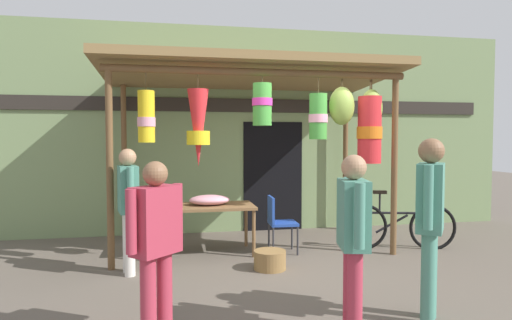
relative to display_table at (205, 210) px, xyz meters
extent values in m
plane|color=#60564C|center=(1.10, -0.64, -0.65)|extent=(30.00, 30.00, 0.00)
cube|color=#7A9360|center=(1.10, 1.61, 1.20)|extent=(9.78, 0.25, 3.70)
cube|color=#2D2823|center=(1.10, 1.46, 1.65)|extent=(8.80, 0.04, 0.24)
cube|color=black|center=(1.37, 1.47, 0.35)|extent=(1.10, 0.03, 2.00)
cylinder|color=brown|center=(-1.25, -0.57, 0.65)|extent=(0.09, 0.09, 2.59)
cylinder|color=brown|center=(2.71, -0.57, 0.65)|extent=(0.09, 0.09, 2.59)
cylinder|color=brown|center=(-1.25, 1.27, 0.65)|extent=(0.09, 0.09, 2.59)
cylinder|color=brown|center=(2.71, 1.27, 0.65)|extent=(0.09, 0.09, 2.59)
cylinder|color=brown|center=(0.73, -0.57, 1.94)|extent=(4.16, 0.10, 0.10)
cylinder|color=brown|center=(0.73, 1.27, 2.09)|extent=(4.16, 0.10, 0.10)
cube|color=olive|center=(0.73, 0.35, 2.06)|extent=(4.46, 2.34, 0.27)
cylinder|color=brown|center=(-0.79, -0.56, 1.78)|extent=(0.01, 0.01, 0.23)
cylinder|color=yellow|center=(-0.79, -0.56, 1.33)|extent=(0.21, 0.21, 0.67)
cylinder|color=pink|center=(-0.79, -0.56, 1.26)|extent=(0.23, 0.23, 0.12)
cylinder|color=brown|center=(-0.12, -0.50, 1.80)|extent=(0.01, 0.01, 0.19)
cone|color=red|center=(-0.12, -0.50, 1.19)|extent=(0.29, 0.29, 1.03)
cylinder|color=yellow|center=(-0.12, -0.50, 1.06)|extent=(0.31, 0.31, 0.19)
cylinder|color=brown|center=(0.74, -0.59, 1.84)|extent=(0.01, 0.01, 0.10)
cylinder|color=green|center=(0.74, -0.59, 1.51)|extent=(0.26, 0.26, 0.57)
cylinder|color=#D13399|center=(0.74, -0.59, 1.54)|extent=(0.28, 0.28, 0.10)
cylinder|color=brown|center=(1.54, -0.58, 1.78)|extent=(0.01, 0.01, 0.22)
cylinder|color=green|center=(1.54, -0.58, 1.35)|extent=(0.25, 0.25, 0.63)
cylinder|color=pink|center=(1.54, -0.58, 1.32)|extent=(0.27, 0.27, 0.11)
cylinder|color=brown|center=(2.34, -0.51, 1.77)|extent=(0.01, 0.01, 0.24)
cylinder|color=red|center=(2.34, -0.51, 1.17)|extent=(0.34, 0.34, 0.96)
cylinder|color=orange|center=(2.34, -0.51, 1.13)|extent=(0.36, 0.36, 0.17)
cylinder|color=#4C3D23|center=(2.36, -0.52, 1.82)|extent=(0.02, 0.02, 0.14)
ellipsoid|color=#89A842|center=(2.36, -0.52, 1.48)|extent=(0.33, 0.28, 0.54)
cylinder|color=#4C3D23|center=(1.91, -0.52, 1.84)|extent=(0.02, 0.02, 0.11)
ellipsoid|color=#89A842|center=(1.91, -0.52, 1.51)|extent=(0.36, 0.31, 0.54)
cube|color=brown|center=(0.00, 0.00, 0.05)|extent=(1.45, 0.76, 0.04)
cylinder|color=brown|center=(-0.67, -0.33, -0.31)|extent=(0.05, 0.05, 0.68)
cylinder|color=brown|center=(0.67, -0.33, -0.31)|extent=(0.05, 0.05, 0.68)
cylinder|color=brown|center=(-0.67, 0.33, -0.31)|extent=(0.05, 0.05, 0.68)
cylinder|color=brown|center=(0.67, 0.33, -0.31)|extent=(0.05, 0.05, 0.68)
ellipsoid|color=pink|center=(0.07, 0.02, 0.14)|extent=(0.59, 0.41, 0.15)
ellipsoid|color=orange|center=(0.16, -0.03, 0.15)|extent=(0.27, 0.21, 0.10)
cube|color=#2347A8|center=(1.14, -0.16, -0.21)|extent=(0.42, 0.42, 0.04)
cube|color=#2347A8|center=(0.96, -0.15, -0.01)|extent=(0.05, 0.40, 0.40)
cylinder|color=#333338|center=(1.32, -0.35, -0.43)|extent=(0.03, 0.03, 0.44)
cylinder|color=#333338|center=(1.33, 0.01, -0.43)|extent=(0.03, 0.03, 0.44)
cylinder|color=#333338|center=(0.96, -0.33, -0.43)|extent=(0.03, 0.03, 0.44)
cylinder|color=#333338|center=(0.97, 0.03, -0.43)|extent=(0.03, 0.03, 0.44)
cylinder|color=olive|center=(0.77, -0.95, -0.53)|extent=(0.42, 0.42, 0.24)
torus|color=black|center=(3.46, -0.39, -0.32)|extent=(0.70, 0.23, 0.71)
torus|color=black|center=(2.45, -0.13, -0.32)|extent=(0.70, 0.23, 0.71)
cylinder|color=black|center=(2.95, -0.26, -0.10)|extent=(0.87, 0.26, 0.04)
cylinder|color=black|center=(2.86, -0.23, -0.27)|extent=(0.49, 0.16, 0.31)
cylinder|color=black|center=(2.68, -0.19, 0.06)|extent=(0.03, 0.03, 0.30)
cube|color=black|center=(2.68, -0.19, 0.22)|extent=(0.21, 0.13, 0.05)
cylinder|color=#262628|center=(3.38, -0.37, 0.16)|extent=(0.13, 0.43, 0.02)
cylinder|color=#B23347|center=(-0.68, -2.86, -0.28)|extent=(0.13, 0.13, 0.75)
cylinder|color=#B23347|center=(-0.55, -2.73, -0.28)|extent=(0.13, 0.13, 0.75)
cube|color=#B23347|center=(-0.61, -2.79, 0.38)|extent=(0.44, 0.44, 0.56)
cylinder|color=#B23347|center=(-0.79, -2.97, 0.41)|extent=(0.08, 0.08, 0.50)
cylinder|color=#B23347|center=(-0.43, -2.61, 0.41)|extent=(0.08, 0.08, 0.50)
sphere|color=#896042|center=(-0.61, -2.79, 0.76)|extent=(0.21, 0.21, 0.21)
cylinder|color=#4C8E7A|center=(1.91, -2.74, -0.23)|extent=(0.13, 0.13, 0.84)
cylinder|color=#4C8E7A|center=(1.81, -2.88, -0.23)|extent=(0.13, 0.13, 0.84)
cube|color=#4C8E7A|center=(1.86, -2.81, 0.50)|extent=(0.42, 0.45, 0.63)
cylinder|color=#4C8E7A|center=(2.01, -2.61, 0.54)|extent=(0.08, 0.08, 0.57)
cylinder|color=#4C8E7A|center=(1.71, -3.02, 0.54)|extent=(0.08, 0.08, 0.57)
sphere|color=#896042|center=(1.86, -2.81, 0.93)|extent=(0.23, 0.23, 0.23)
cylinder|color=silver|center=(-0.99, -0.89, -0.26)|extent=(0.13, 0.13, 0.78)
cylinder|color=silver|center=(-1.03, -0.72, -0.26)|extent=(0.13, 0.13, 0.78)
cube|color=#4C8E7A|center=(-1.01, -0.80, 0.42)|extent=(0.30, 0.44, 0.58)
cylinder|color=#4C8E7A|center=(-0.96, -1.05, 0.45)|extent=(0.08, 0.08, 0.52)
cylinder|color=#4C8E7A|center=(-1.06, -0.55, 0.45)|extent=(0.08, 0.08, 0.52)
sphere|color=tan|center=(-1.01, -0.80, 0.81)|extent=(0.21, 0.21, 0.21)
cylinder|color=#B23347|center=(1.00, -3.10, -0.26)|extent=(0.13, 0.13, 0.77)
cylinder|color=#B23347|center=(1.04, -2.92, -0.26)|extent=(0.13, 0.13, 0.77)
cube|color=#4C8E7A|center=(1.02, -3.01, 0.41)|extent=(0.30, 0.44, 0.58)
cylinder|color=#4C8E7A|center=(0.96, -3.26, 0.44)|extent=(0.08, 0.08, 0.52)
cylinder|color=#4C8E7A|center=(1.07, -2.76, 0.44)|extent=(0.08, 0.08, 0.52)
sphere|color=tan|center=(1.02, -3.01, 0.81)|extent=(0.21, 0.21, 0.21)
camera|label=1|loc=(-0.49, -6.49, 1.05)|focal=31.16mm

